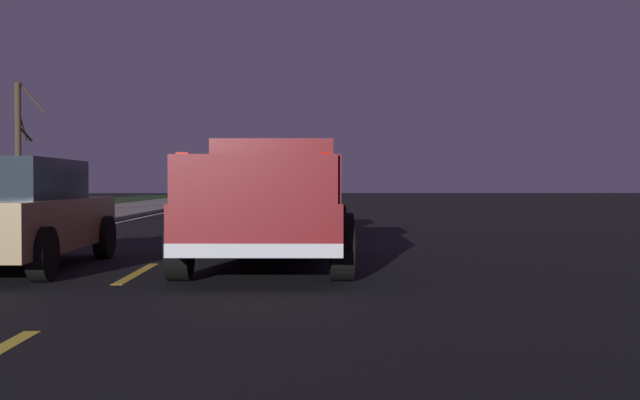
# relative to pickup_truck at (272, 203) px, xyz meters

# --- Properties ---
(ground) EXTENTS (144.00, 144.00, 0.00)m
(ground) POSITION_rel_pickup_truck_xyz_m (15.93, 1.76, -0.91)
(ground) COLOR black
(sidewalk_shoulder) EXTENTS (108.00, 4.00, 0.12)m
(sidewalk_shoulder) POSITION_rel_pickup_truck_xyz_m (15.93, 7.46, -0.85)
(sidewalk_shoulder) COLOR gray
(sidewalk_shoulder) RESTS_ON ground
(lane_markings) EXTENTS (108.87, 3.54, 0.01)m
(lane_markings) POSITION_rel_pickup_truck_xyz_m (18.38, 4.27, -0.91)
(lane_markings) COLOR yellow
(lane_markings) RESTS_ON ground
(pickup_truck) EXTENTS (5.49, 2.40, 1.87)m
(pickup_truck) POSITION_rel_pickup_truck_xyz_m (0.00, 0.00, 0.00)
(pickup_truck) COLOR maroon
(pickup_truck) RESTS_ON ground
(sedan_silver) EXTENTS (4.45, 2.10, 1.54)m
(sedan_silver) POSITION_rel_pickup_truck_xyz_m (19.05, -0.09, -0.13)
(sedan_silver) COLOR #B2B5BA
(sedan_silver) RESTS_ON ground
(sedan_black) EXTENTS (4.44, 2.09, 1.54)m
(sedan_black) POSITION_rel_pickup_truck_xyz_m (6.88, -0.16, -0.13)
(sedan_black) COLOR black
(sedan_black) RESTS_ON ground
(sedan_tan) EXTENTS (4.40, 2.02, 1.54)m
(sedan_tan) POSITION_rel_pickup_truck_xyz_m (-0.74, 3.62, -0.13)
(sedan_tan) COLOR #9E845B
(sedan_tan) RESTS_ON ground
(sedan_green) EXTENTS (4.44, 2.09, 1.54)m
(sedan_green) POSITION_rel_pickup_truck_xyz_m (26.23, 0.15, -0.13)
(sedan_green) COLOR #14592D
(sedan_green) RESTS_ON ground
(bare_tree_far) EXTENTS (1.28, 1.24, 5.83)m
(bare_tree_far) POSITION_rel_pickup_truck_xyz_m (23.14, 12.10, 2.07)
(bare_tree_far) COLOR #423323
(bare_tree_far) RESTS_ON ground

